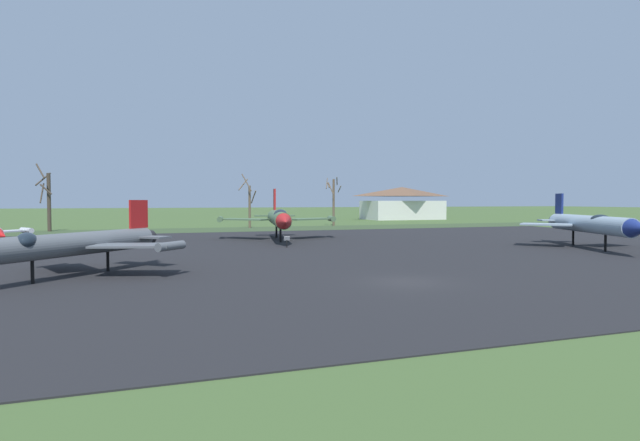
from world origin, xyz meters
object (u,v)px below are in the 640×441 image
at_px(jet_fighter_front_right, 591,224).
at_px(info_placard_rear_center, 287,241).
at_px(jet_fighter_rear_center, 279,218).
at_px(info_placard_rear_left, 1,254).
at_px(jet_fighter_front_left, 71,244).
at_px(visitor_building, 402,204).

relative_size(jet_fighter_front_right, info_placard_rear_center, 14.69).
bearing_deg(jet_fighter_rear_center, info_placard_rear_left, -150.21).
height_order(jet_fighter_front_right, info_placard_rear_left, jet_fighter_front_right).
bearing_deg(jet_fighter_front_right, info_placard_rear_center, 158.50).
distance_m(jet_fighter_front_right, jet_fighter_rear_center, 30.04).
bearing_deg(jet_fighter_front_right, jet_fighter_front_left, -175.26).
relative_size(info_placard_rear_center, visitor_building, 0.06).
bearing_deg(jet_fighter_front_left, jet_fighter_rear_center, 51.36).
xyz_separation_m(jet_fighter_front_left, jet_fighter_rear_center, (17.51, 21.90, 0.51)).
relative_size(info_placard_rear_center, info_placard_rear_left, 0.97).
xyz_separation_m(jet_fighter_front_left, visitor_building, (60.47, 73.79, 1.76)).
relative_size(jet_fighter_rear_center, visitor_building, 0.97).
height_order(info_placard_rear_left, visitor_building, visitor_building).
height_order(jet_fighter_front_right, visitor_building, visitor_building).
distance_m(info_placard_rear_center, visitor_building, 75.10).
bearing_deg(info_placard_rear_left, jet_fighter_rear_center, 29.79).
bearing_deg(info_placard_rear_center, jet_fighter_rear_center, 80.39).
bearing_deg(jet_fighter_front_left, jet_fighter_front_right, 4.74).
height_order(jet_fighter_rear_center, info_placard_rear_center, jet_fighter_rear_center).
bearing_deg(jet_fighter_rear_center, visitor_building, 50.38).
distance_m(jet_fighter_front_left, jet_fighter_rear_center, 28.05).
relative_size(jet_fighter_front_left, info_placard_rear_left, 10.56).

